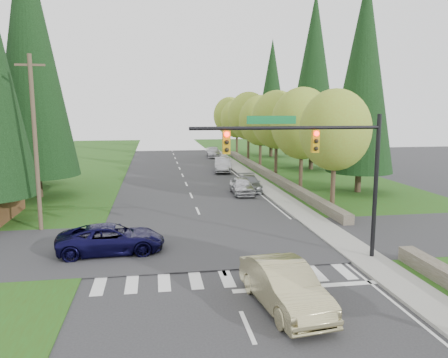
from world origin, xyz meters
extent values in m
plane|color=#28282B|center=(0.00, 0.00, 0.00)|extent=(120.00, 120.00, 0.00)
cube|color=#2B4612|center=(13.00, 20.00, 0.03)|extent=(14.00, 110.00, 0.06)
cube|color=#2B4612|center=(-13.00, 20.00, 0.03)|extent=(14.00, 110.00, 0.06)
cube|color=#28282B|center=(0.00, 8.00, 0.00)|extent=(120.00, 8.00, 0.10)
cube|color=gray|center=(6.90, 22.00, 0.07)|extent=(1.80, 80.00, 0.13)
cube|color=gray|center=(6.05, 22.00, 0.07)|extent=(0.20, 80.00, 0.13)
cube|color=#4C4438|center=(8.60, 30.00, 0.35)|extent=(0.70, 40.00, 0.70)
cylinder|color=black|center=(7.20, 4.50, 3.40)|extent=(0.20, 0.20, 6.80)
cylinder|color=black|center=(2.90, 4.50, 6.20)|extent=(8.60, 0.16, 0.16)
cube|color=#0C662D|center=(2.20, 4.55, 6.55)|extent=(2.20, 0.04, 0.35)
cube|color=#BF8C0C|center=(4.20, 4.50, 5.60)|extent=(0.32, 0.24, 1.00)
sphere|color=#FF0C05|center=(4.20, 4.36, 5.95)|extent=(0.22, 0.22, 0.22)
cube|color=#BF8C0C|center=(0.20, 4.50, 5.60)|extent=(0.32, 0.24, 1.00)
sphere|color=#FF0C05|center=(0.20, 4.36, 5.95)|extent=(0.22, 0.22, 0.22)
cylinder|color=#473828|center=(-9.50, 12.00, 5.00)|extent=(0.24, 0.24, 10.00)
cube|color=#473828|center=(-9.50, 12.00, 9.40)|extent=(1.60, 0.10, 0.12)
cylinder|color=#38281C|center=(9.20, 14.00, 2.38)|extent=(0.32, 0.32, 4.76)
ellipsoid|color=olive|center=(9.20, 14.00, 5.61)|extent=(4.80, 4.80, 5.52)
cylinder|color=#38281C|center=(9.30, 21.00, 2.46)|extent=(0.32, 0.32, 4.93)
ellipsoid|color=olive|center=(9.30, 21.00, 5.81)|extent=(5.20, 5.20, 5.98)
cylinder|color=#38281C|center=(9.10, 28.00, 2.52)|extent=(0.32, 0.32, 5.04)
ellipsoid|color=olive|center=(9.10, 28.00, 5.94)|extent=(5.00, 5.00, 5.75)
cylinder|color=#38281C|center=(9.20, 35.00, 2.41)|extent=(0.32, 0.32, 4.82)
ellipsoid|color=olive|center=(9.20, 35.00, 5.68)|extent=(5.00, 5.00, 5.75)
cylinder|color=#38281C|center=(9.30, 42.00, 2.58)|extent=(0.32, 0.32, 5.15)
ellipsoid|color=olive|center=(9.30, 42.00, 6.07)|extent=(5.40, 5.40, 6.21)
cylinder|color=#38281C|center=(9.10, 49.00, 2.35)|extent=(0.32, 0.32, 4.70)
ellipsoid|color=olive|center=(9.10, 49.00, 5.54)|extent=(4.80, 4.80, 5.52)
cylinder|color=#38281C|center=(9.20, 56.00, 2.49)|extent=(0.32, 0.32, 4.98)
ellipsoid|color=olive|center=(9.20, 56.00, 5.87)|extent=(5.20, 5.20, 5.98)
cylinder|color=#38281C|center=(-12.00, 22.00, 1.00)|extent=(0.50, 0.50, 2.00)
cone|color=black|center=(-12.00, 22.00, 11.30)|extent=(6.46, 6.46, 19.00)
cylinder|color=#38281C|center=(-14.00, 28.00, 1.00)|extent=(0.50, 0.50, 2.00)
cone|color=black|center=(-14.00, 28.00, 10.30)|extent=(5.78, 5.78, 17.00)
cylinder|color=#38281C|center=(14.00, 20.00, 1.00)|extent=(0.50, 0.50, 2.00)
cone|color=black|center=(14.00, 20.00, 9.80)|extent=(5.44, 5.44, 16.00)
cylinder|color=#38281C|center=(15.00, 34.00, 1.00)|extent=(0.50, 0.50, 2.00)
cone|color=black|center=(15.00, 34.00, 10.80)|extent=(6.12, 6.12, 18.00)
cylinder|color=#38281C|center=(14.00, 48.00, 1.00)|extent=(0.50, 0.50, 2.00)
cone|color=black|center=(14.00, 48.00, 9.30)|extent=(5.10, 5.10, 15.00)
imported|color=tan|center=(1.59, 0.16, 0.82)|extent=(2.41, 5.18, 1.64)
imported|color=black|center=(-5.06, 7.28, 0.72)|extent=(5.29, 2.68, 1.43)
imported|color=silver|center=(4.20, 20.84, 0.71)|extent=(1.73, 4.19, 1.42)
imported|color=slate|center=(5.14, 22.34, 0.65)|extent=(2.10, 4.57, 1.29)
imported|color=#9F9FA3|center=(4.59, 33.79, 0.80)|extent=(2.33, 5.04, 1.60)
imported|color=silver|center=(5.60, 38.62, 0.66)|extent=(1.86, 3.97, 1.31)
imported|color=#B0B0B5|center=(5.60, 48.70, 0.69)|extent=(2.20, 4.85, 1.38)
camera|label=1|loc=(-2.84, -13.98, 7.05)|focal=35.00mm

